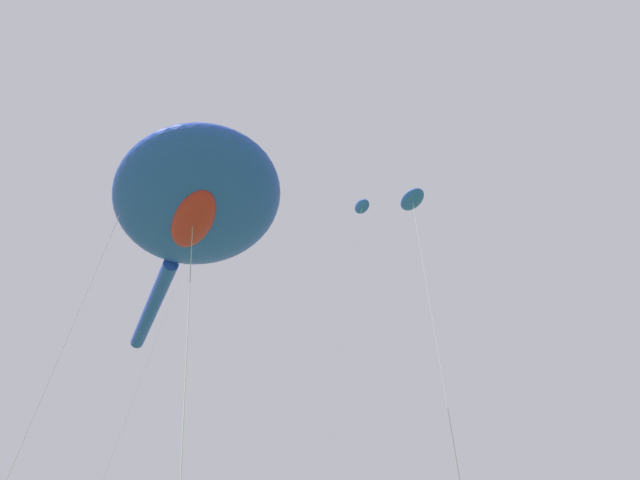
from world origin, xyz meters
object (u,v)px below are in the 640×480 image
object	(u,v)px
small_kite_bird_shape	(211,195)
small_kite_tiny_distant	(413,202)
small_kite_diamond_red	(137,174)
big_show_kite	(194,208)
small_kite_streamer_purple	(361,210)

from	to	relation	value
small_kite_bird_shape	small_kite_tiny_distant	size ratio (longest dim) A/B	1.90
small_kite_bird_shape	small_kite_diamond_red	distance (m)	18.74
big_show_kite	small_kite_diamond_red	distance (m)	2.44
small_kite_tiny_distant	small_kite_streamer_purple	world-z (taller)	small_kite_streamer_purple
big_show_kite	small_kite_tiny_distant	world-z (taller)	small_kite_tiny_distant
small_kite_tiny_distant	small_kite_streamer_purple	bearing A→B (deg)	164.94
small_kite_streamer_purple	small_kite_diamond_red	size ratio (longest dim) A/B	1.57
big_show_kite	small_kite_streamer_purple	size ratio (longest dim) A/B	0.57
big_show_kite	small_kite_diamond_red	xyz separation A→B (m)	(-1.11, 1.59, 1.47)
small_kite_tiny_distant	small_kite_streamer_purple	distance (m)	13.26
small_kite_bird_shape	small_kite_tiny_distant	distance (m)	20.30
big_show_kite	small_kite_tiny_distant	xyz separation A→B (m)	(5.22, -4.09, 1.45)
small_kite_tiny_distant	small_kite_diamond_red	distance (m)	8.50
small_kite_streamer_purple	small_kite_tiny_distant	bearing A→B (deg)	-22.77
small_kite_tiny_distant	small_kite_diamond_red	bearing A→B (deg)	-100.16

